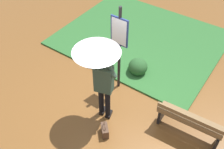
% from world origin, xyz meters
% --- Properties ---
extents(ground_plane, '(18.00, 18.00, 0.00)m').
position_xyz_m(ground_plane, '(0.00, 0.00, 0.00)').
color(ground_plane, brown).
extents(grass_verge, '(4.80, 4.00, 0.05)m').
position_xyz_m(grass_verge, '(1.01, -2.81, 0.03)').
color(grass_verge, '#2D662D').
rests_on(grass_verge, ground_plane).
extents(person_with_umbrella, '(0.96, 0.96, 2.04)m').
position_xyz_m(person_with_umbrella, '(0.25, 0.29, 1.55)').
color(person_with_umbrella, black).
rests_on(person_with_umbrella, ground_plane).
extents(info_sign_post, '(0.44, 0.07, 2.30)m').
position_xyz_m(info_sign_post, '(0.44, -0.68, 1.44)').
color(info_sign_post, black).
rests_on(info_sign_post, ground_plane).
extents(handbag, '(0.31, 0.31, 0.37)m').
position_xyz_m(handbag, '(-0.14, 0.71, 0.13)').
color(handbag, '#4C3323').
rests_on(handbag, ground_plane).
extents(park_bench, '(1.40, 0.43, 0.75)m').
position_xyz_m(park_bench, '(-1.61, -0.33, 0.40)').
color(park_bench, black).
rests_on(park_bench, ground_plane).
extents(shrub_cluster, '(0.56, 0.51, 0.46)m').
position_xyz_m(shrub_cluster, '(0.31, -1.40, 0.22)').
color(shrub_cluster, '#285628').
rests_on(shrub_cluster, ground_plane).
extents(leaf_pile_near_person, '(0.54, 0.43, 0.12)m').
position_xyz_m(leaf_pile_near_person, '(1.57, -0.99, 0.06)').
color(leaf_pile_near_person, '#C68428').
rests_on(leaf_pile_near_person, ground_plane).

